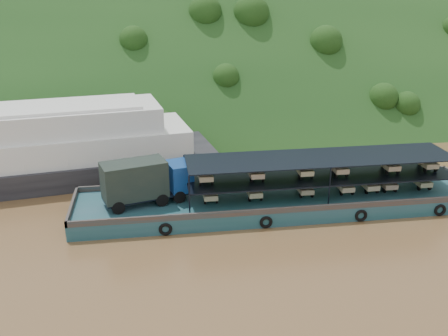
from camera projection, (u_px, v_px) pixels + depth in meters
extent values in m
plane|color=brown|center=(252.00, 214.00, 42.45)|extent=(160.00, 160.00, 0.00)
cube|color=#143613|center=(204.00, 112.00, 75.78)|extent=(140.00, 39.60, 39.60)
cube|color=#144548|center=(279.00, 202.00, 43.34)|extent=(35.00, 7.00, 1.20)
cube|color=#592D19|center=(270.00, 179.00, 46.19)|extent=(35.00, 0.20, 0.50)
cube|color=#592D19|center=(290.00, 210.00, 39.90)|extent=(35.00, 0.20, 0.50)
cube|color=#592D19|center=(72.00, 206.00, 40.59)|extent=(0.20, 7.00, 0.50)
torus|color=black|center=(165.00, 229.00, 38.66)|extent=(1.06, 0.26, 1.06)
torus|color=black|center=(266.00, 222.00, 39.79)|extent=(1.06, 0.26, 1.06)
torus|color=black|center=(361.00, 216.00, 40.92)|extent=(1.06, 0.26, 1.06)
torus|color=black|center=(440.00, 210.00, 41.91)|extent=(1.06, 0.26, 1.06)
cylinder|color=black|center=(118.00, 207.00, 39.61)|extent=(1.13, 0.65, 1.07)
cylinder|color=black|center=(112.00, 197.00, 41.53)|extent=(1.13, 0.65, 1.07)
cylinder|color=black|center=(162.00, 200.00, 41.01)|extent=(1.13, 0.65, 1.07)
cylinder|color=black|center=(154.00, 190.00, 42.93)|extent=(1.13, 0.65, 1.07)
cylinder|color=black|center=(179.00, 197.00, 41.59)|extent=(1.13, 0.65, 1.07)
cylinder|color=black|center=(171.00, 187.00, 43.50)|extent=(1.13, 0.65, 1.07)
cube|color=black|center=(148.00, 195.00, 41.58)|extent=(7.63, 4.22, 0.21)
cube|color=navy|center=(179.00, 176.00, 42.22)|extent=(2.44, 2.96, 2.35)
cube|color=black|center=(189.00, 170.00, 42.42)|extent=(0.64, 2.08, 0.96)
cube|color=black|center=(134.00, 179.00, 40.63)|extent=(5.63, 3.85, 2.99)
cube|color=black|center=(320.00, 176.00, 43.05)|extent=(23.00, 5.00, 0.12)
cube|color=black|center=(321.00, 158.00, 42.47)|extent=(23.00, 5.00, 0.08)
cylinder|color=black|center=(189.00, 195.00, 39.11)|extent=(0.12, 0.12, 3.30)
cylinder|color=black|center=(184.00, 173.00, 43.74)|extent=(0.12, 0.12, 3.30)
cylinder|color=black|center=(330.00, 187.00, 40.73)|extent=(0.12, 0.12, 3.30)
cylinder|color=black|center=(311.00, 166.00, 45.36)|extent=(0.12, 0.12, 3.30)
cylinder|color=black|center=(428.00, 159.00, 46.99)|extent=(0.12, 0.12, 3.30)
cylinder|color=black|center=(208.00, 192.00, 43.16)|extent=(0.12, 0.52, 0.52)
cylinder|color=black|center=(205.00, 201.00, 41.42)|extent=(0.14, 0.52, 0.52)
cylinder|color=black|center=(217.00, 200.00, 41.56)|extent=(0.14, 0.52, 0.52)
cube|color=beige|center=(210.00, 195.00, 41.69)|extent=(1.15, 1.50, 0.44)
cube|color=red|center=(209.00, 188.00, 42.70)|extent=(0.55, 0.80, 0.80)
cube|color=red|center=(209.00, 184.00, 42.33)|extent=(0.50, 0.10, 0.10)
cylinder|color=black|center=(251.00, 190.00, 43.69)|extent=(0.12, 0.52, 0.52)
cylinder|color=black|center=(250.00, 198.00, 41.95)|extent=(0.14, 0.52, 0.52)
cylinder|color=black|center=(261.00, 198.00, 42.09)|extent=(0.14, 0.52, 0.52)
cube|color=beige|center=(255.00, 193.00, 42.23)|extent=(1.15, 1.50, 0.44)
cube|color=red|center=(252.00, 186.00, 43.23)|extent=(0.55, 0.80, 0.80)
cube|color=red|center=(252.00, 181.00, 42.87)|extent=(0.50, 0.10, 0.10)
cylinder|color=black|center=(300.00, 187.00, 44.32)|extent=(0.12, 0.52, 0.52)
cylinder|color=black|center=(301.00, 195.00, 42.58)|extent=(0.14, 0.52, 0.52)
cylinder|color=black|center=(312.00, 194.00, 42.72)|extent=(0.14, 0.52, 0.52)
cube|color=#BFB187|center=(305.00, 190.00, 42.86)|extent=(1.15, 1.50, 0.44)
cube|color=red|center=(302.00, 183.00, 43.86)|extent=(0.55, 0.80, 0.80)
cube|color=red|center=(303.00, 178.00, 43.50)|extent=(0.50, 0.10, 0.10)
cylinder|color=black|center=(339.00, 184.00, 44.83)|extent=(0.12, 0.52, 0.52)
cylinder|color=black|center=(341.00, 193.00, 43.10)|extent=(0.14, 0.52, 0.52)
cylinder|color=black|center=(352.00, 192.00, 43.24)|extent=(0.14, 0.52, 0.52)
cube|color=beige|center=(346.00, 187.00, 43.37)|extent=(1.15, 1.50, 0.44)
cube|color=red|center=(341.00, 180.00, 44.37)|extent=(0.55, 0.80, 0.80)
cube|color=red|center=(342.00, 176.00, 44.01)|extent=(0.50, 0.10, 0.10)
cylinder|color=black|center=(381.00, 182.00, 45.39)|extent=(0.12, 0.52, 0.52)
cylinder|color=black|center=(384.00, 190.00, 43.66)|extent=(0.14, 0.52, 0.52)
cylinder|color=black|center=(395.00, 189.00, 43.80)|extent=(0.14, 0.52, 0.52)
cube|color=#C6AE8C|center=(388.00, 184.00, 43.93)|extent=(1.15, 1.50, 0.44)
cube|color=red|center=(383.00, 178.00, 44.93)|extent=(0.55, 0.80, 0.80)
cube|color=red|center=(385.00, 173.00, 44.57)|extent=(0.50, 0.10, 0.10)
cylinder|color=black|center=(414.00, 180.00, 45.85)|extent=(0.12, 0.52, 0.52)
cylinder|color=black|center=(419.00, 188.00, 44.11)|extent=(0.14, 0.52, 0.52)
cylinder|color=black|center=(429.00, 187.00, 44.25)|extent=(0.14, 0.52, 0.52)
cube|color=#BFBA87|center=(423.00, 182.00, 44.39)|extent=(1.15, 1.50, 0.44)
cube|color=#B1270B|center=(416.00, 176.00, 45.39)|extent=(0.55, 0.80, 0.80)
cube|color=#B1270B|center=(418.00, 172.00, 45.03)|extent=(0.50, 0.10, 0.10)
cylinder|color=black|center=(363.00, 183.00, 45.16)|extent=(0.12, 0.52, 0.52)
cylinder|color=black|center=(366.00, 191.00, 43.42)|extent=(0.14, 0.52, 0.52)
cylinder|color=black|center=(377.00, 190.00, 43.56)|extent=(0.14, 0.52, 0.52)
cube|color=beige|center=(370.00, 186.00, 43.69)|extent=(1.15, 1.50, 0.44)
cube|color=red|center=(365.00, 179.00, 44.70)|extent=(0.55, 0.80, 0.80)
cube|color=red|center=(367.00, 174.00, 44.33)|extent=(0.50, 0.10, 0.10)
cylinder|color=black|center=(204.00, 174.00, 42.50)|extent=(0.12, 0.52, 0.52)
cylinder|color=black|center=(200.00, 182.00, 40.76)|extent=(0.14, 0.52, 0.52)
cylinder|color=black|center=(212.00, 182.00, 40.90)|extent=(0.14, 0.52, 0.52)
cube|color=tan|center=(206.00, 177.00, 41.04)|extent=(1.15, 1.50, 0.44)
cube|color=red|center=(204.00, 170.00, 42.04)|extent=(0.55, 0.80, 0.80)
cube|color=red|center=(204.00, 165.00, 41.68)|extent=(0.50, 0.10, 0.10)
cylinder|color=black|center=(253.00, 171.00, 43.10)|extent=(0.12, 0.52, 0.52)
cylinder|color=black|center=(251.00, 179.00, 41.37)|extent=(0.14, 0.52, 0.52)
cylinder|color=black|center=(263.00, 179.00, 41.51)|extent=(0.14, 0.52, 0.52)
cube|color=#C5AD8B|center=(256.00, 174.00, 41.64)|extent=(1.15, 1.50, 0.44)
cube|color=red|center=(254.00, 167.00, 42.64)|extent=(0.55, 0.80, 0.80)
cube|color=red|center=(254.00, 162.00, 42.28)|extent=(0.50, 0.10, 0.10)
cylinder|color=black|center=(300.00, 169.00, 43.70)|extent=(0.12, 0.52, 0.52)
cylinder|color=black|center=(300.00, 177.00, 41.96)|extent=(0.14, 0.52, 0.52)
cylinder|color=black|center=(312.00, 176.00, 42.10)|extent=(0.14, 0.52, 0.52)
cube|color=beige|center=(305.00, 171.00, 42.24)|extent=(1.15, 1.50, 0.44)
cube|color=#A90B16|center=(301.00, 164.00, 43.24)|extent=(0.55, 0.80, 0.80)
cube|color=#A90B16|center=(302.00, 160.00, 42.88)|extent=(0.50, 0.10, 0.10)
cylinder|color=black|center=(334.00, 167.00, 44.14)|extent=(0.12, 0.52, 0.52)
cylinder|color=black|center=(336.00, 175.00, 42.40)|extent=(0.14, 0.52, 0.52)
cylinder|color=black|center=(347.00, 174.00, 42.54)|extent=(0.14, 0.52, 0.52)
cube|color=#C7B08D|center=(340.00, 169.00, 42.67)|extent=(1.15, 1.50, 0.44)
cube|color=beige|center=(335.00, 163.00, 43.68)|extent=(0.55, 0.80, 0.80)
cube|color=beige|center=(337.00, 158.00, 43.31)|extent=(0.50, 0.10, 0.10)
cylinder|color=black|center=(383.00, 164.00, 44.79)|extent=(0.12, 0.52, 0.52)
cylinder|color=black|center=(387.00, 172.00, 43.06)|extent=(0.14, 0.52, 0.52)
cylinder|color=black|center=(398.00, 171.00, 43.20)|extent=(0.14, 0.52, 0.52)
cube|color=tan|center=(391.00, 166.00, 43.33)|extent=(1.15, 1.50, 0.44)
cube|color=red|center=(385.00, 160.00, 44.33)|extent=(0.55, 0.80, 0.80)
cube|color=red|center=(387.00, 155.00, 43.97)|extent=(0.50, 0.10, 0.10)
cylinder|color=black|center=(420.00, 162.00, 45.29)|extent=(0.12, 0.52, 0.52)
cylinder|color=black|center=(425.00, 169.00, 43.55)|extent=(0.14, 0.52, 0.52)
cylinder|color=black|center=(436.00, 169.00, 43.70)|extent=(0.14, 0.52, 0.52)
cube|color=#C0AF87|center=(429.00, 164.00, 43.83)|extent=(1.15, 1.50, 0.44)
cube|color=#C5BD8B|center=(422.00, 158.00, 44.83)|extent=(0.55, 0.80, 0.80)
cube|color=#C5BD8B|center=(424.00, 153.00, 44.47)|extent=(0.50, 0.10, 0.10)
cube|color=black|center=(30.00, 170.00, 49.23)|extent=(37.83, 14.69, 2.21)
cube|color=silver|center=(27.00, 147.00, 48.39)|extent=(32.22, 12.94, 2.58)
cube|color=silver|center=(23.00, 122.00, 47.52)|extent=(26.62, 11.19, 2.40)
cube|color=silver|center=(21.00, 109.00, 47.05)|extent=(22.84, 9.72, 0.28)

